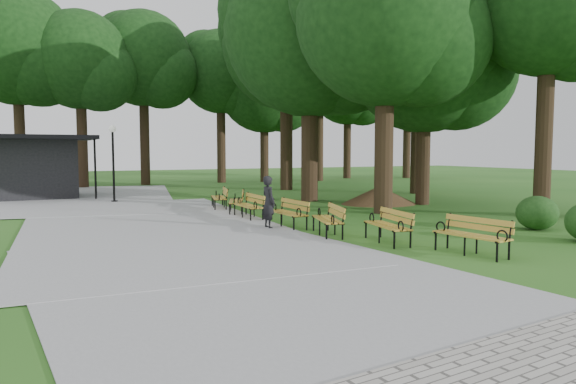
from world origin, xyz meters
name	(u,v)px	position (x,y,z in m)	size (l,w,h in m)	color
ground	(300,231)	(0.00, 0.00, 0.00)	(100.00, 100.00, 0.00)	#255A19
path	(145,225)	(-4.00, 3.00, 0.03)	(12.00, 38.00, 0.06)	#969699
person	(269,202)	(-0.69, 0.80, 0.81)	(0.59, 0.39, 1.62)	black
kiosk	(34,167)	(-7.20, 14.95, 1.56)	(4.97, 4.33, 3.11)	black
lamp_post	(113,148)	(-3.92, 11.11, 2.50)	(0.32, 0.32, 3.52)	black
dirt_mound	(379,195)	(6.67, 5.42, 0.40)	(2.91, 2.91, 0.80)	#47301C
bench_0	(471,236)	(1.91, -4.86, 0.44)	(1.90, 0.64, 0.88)	#B98F2A
bench_1	(387,226)	(1.12, -2.75, 0.44)	(1.90, 0.64, 0.88)	#B98F2A
bench_2	(327,220)	(0.33, -1.03, 0.44)	(1.90, 0.64, 0.88)	#B98F2A
bench_3	(287,213)	(-0.04, 0.82, 0.44)	(1.90, 0.64, 0.88)	#B98F2A
bench_4	(248,206)	(-0.40, 3.28, 0.44)	(1.90, 0.64, 0.88)	#B98F2A
bench_5	(236,201)	(-0.22, 5.03, 0.44)	(1.90, 0.64, 0.88)	#B98F2A
bench_6	(219,198)	(-0.34, 6.76, 0.44)	(1.90, 0.64, 0.88)	#B98F2A
lawn_tree_0	(386,16)	(4.79, 2.52, 7.32)	(6.74, 6.74, 10.74)	black
lawn_tree_1	(425,56)	(8.32, 4.47, 6.49)	(6.72, 6.72, 9.87)	black
lawn_tree_2	(310,31)	(4.51, 7.97, 7.88)	(7.96, 7.96, 11.90)	black
lawn_tree_3	(549,1)	(9.51, -0.64, 7.65)	(5.40, 5.40, 10.42)	black
lawn_tree_4	(286,46)	(6.53, 14.78, 8.56)	(7.62, 7.62, 12.41)	black
lawn_tree_5	(417,76)	(11.82, 9.26, 6.44)	(5.28, 5.28, 9.12)	black
tree_backdrop	(243,73)	(6.87, 23.02, 8.07)	(36.96, 9.90, 16.13)	black
shrub_0	(537,230)	(6.50, -2.90, 0.00)	(1.21, 1.21, 1.03)	#193D14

